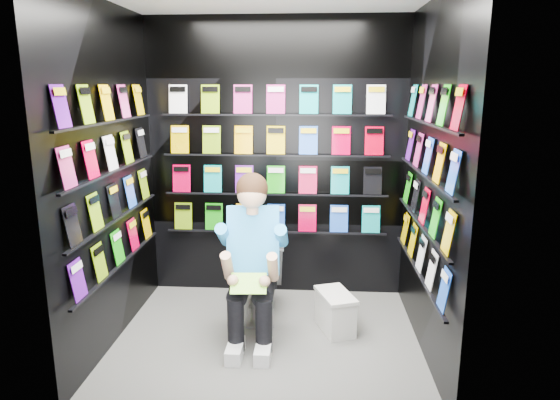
{
  "coord_description": "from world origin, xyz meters",
  "views": [
    {
      "loc": [
        0.35,
        -3.62,
        1.98
      ],
      "look_at": [
        0.09,
        0.15,
        1.11
      ],
      "focal_mm": 32.0,
      "sensor_mm": 36.0,
      "label": 1
    }
  ],
  "objects": [
    {
      "name": "longbox",
      "position": [
        0.55,
        0.2,
        0.15
      ],
      "size": [
        0.34,
        0.44,
        0.3
      ],
      "primitive_type": "cube",
      "rotation": [
        0.0,
        0.0,
        0.34
      ],
      "color": "silver",
      "rests_on": "floor"
    },
    {
      "name": "floor",
      "position": [
        0.0,
        0.0,
        0.0
      ],
      "size": [
        2.4,
        2.4,
        0.0
      ],
      "primitive_type": "plane",
      "color": "#585856",
      "rests_on": "ground"
    },
    {
      "name": "comics_right",
      "position": [
        1.17,
        0.0,
        1.31
      ],
      "size": [
        0.06,
        1.7,
        1.37
      ],
      "primitive_type": null,
      "color": "red",
      "rests_on": "wall_right"
    },
    {
      "name": "held_comic",
      "position": [
        -0.11,
        -0.26,
        0.58
      ],
      "size": [
        0.27,
        0.17,
        0.11
      ],
      "primitive_type": "cube",
      "rotation": [
        -0.96,
        0.0,
        0.06
      ],
      "color": "green",
      "rests_on": "reader"
    },
    {
      "name": "wall_back",
      "position": [
        0.0,
        1.0,
        1.3
      ],
      "size": [
        2.4,
        0.04,
        2.6
      ],
      "primitive_type": "cube",
      "color": "black",
      "rests_on": "floor"
    },
    {
      "name": "longbox_lid",
      "position": [
        0.55,
        0.2,
        0.31
      ],
      "size": [
        0.36,
        0.47,
        0.03
      ],
      "primitive_type": "cube",
      "rotation": [
        0.0,
        0.0,
        0.34
      ],
      "color": "silver",
      "rests_on": "longbox"
    },
    {
      "name": "wall_left",
      "position": [
        -1.2,
        0.0,
        1.3
      ],
      "size": [
        0.04,
        2.0,
        2.6
      ],
      "primitive_type": "cube",
      "color": "black",
      "rests_on": "floor"
    },
    {
      "name": "toilet",
      "position": [
        -0.11,
        0.47,
        0.37
      ],
      "size": [
        0.47,
        0.78,
        0.73
      ],
      "primitive_type": "imported",
      "rotation": [
        0.0,
        0.0,
        3.21
      ],
      "color": "white",
      "rests_on": "floor"
    },
    {
      "name": "reader",
      "position": [
        -0.11,
        0.09,
        0.79
      ],
      "size": [
        0.6,
        0.84,
        1.48
      ],
      "primitive_type": null,
      "rotation": [
        0.0,
        0.0,
        0.06
      ],
      "color": "#1D8CE1",
      "rests_on": "toilet"
    },
    {
      "name": "comics_left",
      "position": [
        -1.17,
        0.0,
        1.31
      ],
      "size": [
        0.06,
        1.7,
        1.37
      ],
      "primitive_type": null,
      "color": "red",
      "rests_on": "wall_left"
    },
    {
      "name": "wall_right",
      "position": [
        1.2,
        0.0,
        1.3
      ],
      "size": [
        0.04,
        2.0,
        2.6
      ],
      "primitive_type": "cube",
      "color": "black",
      "rests_on": "floor"
    },
    {
      "name": "comics_back",
      "position": [
        0.0,
        0.97,
        1.31
      ],
      "size": [
        2.1,
        0.06,
        1.37
      ],
      "primitive_type": null,
      "color": "red",
      "rests_on": "wall_back"
    },
    {
      "name": "wall_front",
      "position": [
        0.0,
        -1.0,
        1.3
      ],
      "size": [
        2.4,
        0.04,
        2.6
      ],
      "primitive_type": "cube",
      "color": "black",
      "rests_on": "floor"
    }
  ]
}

